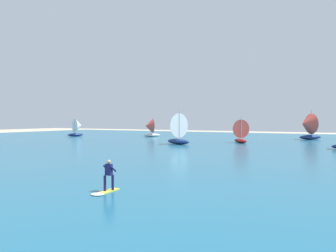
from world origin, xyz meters
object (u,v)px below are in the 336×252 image
sailboat_mid_right (307,126)px  sailboat_mid_left (175,128)px  sailboat_outermost (150,128)px  sailboat_far_right (78,127)px  kitesurfer (107,181)px  sailboat_trailing (239,131)px

sailboat_mid_right → sailboat_mid_left: (-16.72, -21.98, -0.09)m
sailboat_outermost → sailboat_mid_right: bearing=9.9°
sailboat_mid_right → sailboat_mid_left: 27.61m
sailboat_mid_right → sailboat_far_right: sailboat_mid_right is taller
kitesurfer → sailboat_mid_left: (-12.50, 32.15, 1.85)m
sailboat_outermost → sailboat_mid_left: (14.82, -16.45, 0.43)m
kitesurfer → sailboat_far_right: (-43.05, 42.97, 1.44)m
kitesurfer → sailboat_far_right: size_ratio=0.44×
sailboat_far_right → sailboat_mid_left: bearing=-19.5°
sailboat_outermost → sailboat_trailing: 24.30m
sailboat_mid_right → sailboat_mid_left: bearing=-127.3°
sailboat_outermost → sailboat_trailing: size_ratio=1.04×
kitesurfer → sailboat_trailing: sailboat_trailing is taller
sailboat_outermost → sailboat_trailing: bearing=-21.4°
sailboat_trailing → sailboat_far_right: size_ratio=0.95×
kitesurfer → sailboat_trailing: size_ratio=0.46×
sailboat_trailing → sailboat_mid_left: size_ratio=0.80×
kitesurfer → sailboat_mid_right: bearing=85.5°
sailboat_far_right → sailboat_mid_right: bearing=13.3°
sailboat_trailing → sailboat_far_right: 38.49m
sailboat_mid_left → sailboat_far_right: bearing=160.5°
sailboat_trailing → sailboat_far_right: sailboat_far_right is taller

